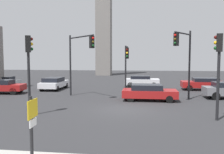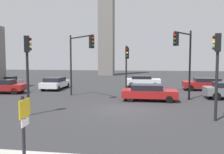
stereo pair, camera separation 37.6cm
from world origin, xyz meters
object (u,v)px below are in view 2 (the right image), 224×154
car_1 (205,84)px  car_5 (4,82)px  car_2 (143,81)px  traffic_light_4 (217,60)px  traffic_light_0 (27,60)px  traffic_light_1 (184,51)px  traffic_light_2 (80,52)px  car_4 (55,83)px  car_6 (149,92)px  traffic_light_3 (127,60)px  car_0 (3,86)px  direction_sign (24,125)px

car_1 → car_5: car_1 is taller
car_2 → traffic_light_4: bearing=-75.4°
car_2 → traffic_light_0: bearing=-114.6°
traffic_light_1 → traffic_light_4: bearing=41.4°
traffic_light_2 → car_4: traffic_light_2 is taller
car_1 → car_6: size_ratio=1.05×
traffic_light_3 → car_1: bearing=113.2°
car_0 → car_4: car_0 is taller
direction_sign → traffic_light_0: 8.18m
car_2 → car_5: (-16.81, -2.83, -0.04)m
car_2 → car_5: car_2 is taller
direction_sign → traffic_light_4: traffic_light_4 is taller
direction_sign → car_2: bearing=78.8°
car_2 → car_4: (-9.92, -3.46, -0.04)m
traffic_light_3 → car_1: size_ratio=1.02×
car_2 → car_6: bearing=-87.2°
car_0 → direction_sign: bearing=-61.2°
traffic_light_1 → traffic_light_3: bearing=-83.7°
car_4 → car_5: (-6.89, 0.63, -0.00)m
traffic_light_2 → traffic_light_3: (3.97, 2.06, -0.67)m
car_0 → car_4: (4.00, 3.83, -0.02)m
car_1 → car_5: bearing=3.6°
traffic_light_0 → car_5: bearing=100.4°
traffic_light_1 → traffic_light_3: traffic_light_1 is taller
direction_sign → car_0: bearing=121.7°
traffic_light_1 → car_2: traffic_light_1 is taller
direction_sign → traffic_light_0: bearing=113.9°
traffic_light_1 → traffic_light_4: (0.88, -6.09, -0.67)m
traffic_light_1 → car_0: 17.76m
traffic_light_0 → traffic_light_1: size_ratio=0.83×
traffic_light_0 → car_2: (6.77, 15.60, -2.66)m
traffic_light_2 → car_0: bearing=-144.8°
traffic_light_2 → traffic_light_3: bearing=72.8°
traffic_light_4 → car_0: size_ratio=1.10×
traffic_light_4 → traffic_light_1: bearing=-67.8°
traffic_light_4 → car_6: traffic_light_4 is taller
traffic_light_0 → car_1: bearing=17.1°
traffic_light_2 → car_5: 13.31m
traffic_light_1 → car_6: size_ratio=1.30×
traffic_light_0 → traffic_light_3: (5.33, 8.83, -0.02)m
car_6 → car_5: bearing=159.5°
traffic_light_1 → traffic_light_0: bearing=-24.8°
traffic_light_1 → traffic_light_2: 8.84m
direction_sign → car_2: size_ratio=0.54×
traffic_light_0 → car_6: 10.06m
traffic_light_0 → traffic_light_4: 11.07m
traffic_light_2 → traffic_light_3: size_ratio=1.19×
car_4 → car_5: 6.92m
traffic_light_4 → car_4: 18.72m
car_4 → car_5: bearing=84.4°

